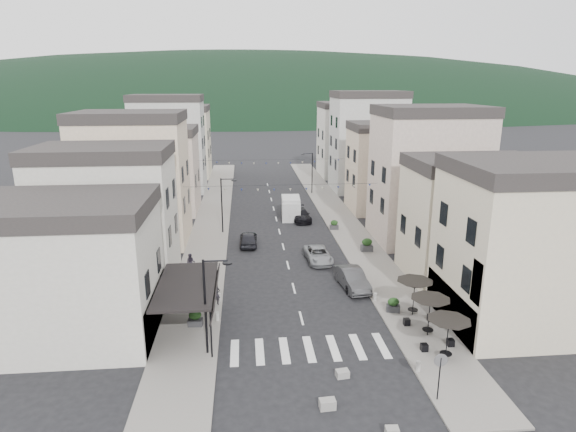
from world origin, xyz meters
name	(u,v)px	position (x,y,z in m)	size (l,w,h in m)	color
ground	(314,368)	(0.00, 0.00, 0.00)	(700.00, 700.00, 0.00)	black
sidewalk_left	(213,218)	(-7.50, 32.00, 0.06)	(4.00, 76.00, 0.12)	slate
sidewalk_right	(337,215)	(7.50, 32.00, 0.06)	(4.00, 76.00, 0.12)	slate
hill_backdrop	(248,107)	(0.00, 300.00, 0.00)	(640.00, 360.00, 70.00)	black
boutique_building	(54,278)	(-15.50, 5.00, 4.00)	(12.00, 8.00, 8.00)	#BAB7AB
bistro_building	(528,253)	(14.50, 4.00, 5.00)	(10.00, 8.00, 10.00)	beige
boutique_awning	(191,286)	(-7.25, 5.00, 3.11)	(3.77, 7.50, 3.28)	black
buildings_row_left	(158,161)	(-14.50, 37.75, 6.12)	(10.20, 54.16, 14.00)	#BAB7AB
buildings_row_right	(385,157)	(14.50, 36.59, 6.32)	(10.20, 54.16, 14.50)	beige
cafe_terrace	(430,303)	(7.70, 2.80, 2.36)	(2.50, 8.10, 2.53)	black
streetlamp_left_near	(210,297)	(-5.82, 2.00, 3.70)	(1.70, 0.56, 6.00)	black
streetlamp_left_far	(224,200)	(-5.82, 26.00, 3.70)	(1.70, 0.56, 6.00)	black
streetlamp_right_far	(310,169)	(5.82, 44.00, 3.70)	(1.70, 0.56, 6.00)	black
traffic_sign	(440,368)	(5.80, -3.50, 1.93)	(0.70, 0.07, 2.70)	black
bollards	(302,316)	(0.00, 5.50, 0.42)	(11.66, 10.26, 0.60)	gray
bunting_near	(282,188)	(0.00, 22.00, 5.65)	(19.00, 0.28, 0.62)	black
bunting_far	(272,162)	(0.00, 38.00, 5.65)	(19.00, 0.28, 0.62)	black
parked_car_a	(352,278)	(4.60, 10.97, 0.75)	(1.76, 4.38, 1.49)	black
parked_car_b	(352,279)	(4.58, 10.66, 0.77)	(1.63, 4.68, 1.54)	#353538
parked_car_c	(318,255)	(2.80, 16.71, 0.64)	(2.12, 4.59, 1.28)	gray
parked_car_d	(301,215)	(2.80, 30.15, 0.70)	(1.95, 4.80, 1.39)	black
parked_car_e	(248,238)	(-3.40, 21.74, 0.72)	(1.69, 4.20, 1.43)	black
delivery_van	(291,207)	(1.79, 31.72, 1.26)	(2.45, 5.48, 2.57)	#B8B9BB
pedestrian_a	(216,294)	(-5.90, 8.44, 0.94)	(0.60, 0.39, 1.65)	black
pedestrian_b	(191,263)	(-8.37, 15.07, 0.90)	(0.76, 0.59, 1.56)	black
concrete_block_a	(327,404)	(0.16, -3.55, 0.25)	(0.80, 0.50, 0.50)	gray
concrete_block_b	(392,432)	(2.76, -5.74, 0.23)	(0.60, 0.45, 0.45)	gray
concrete_block_c	(342,374)	(1.43, -1.00, 0.20)	(0.70, 0.50, 0.40)	gray
planter_la	(195,318)	(-7.11, 5.39, 0.64)	(0.99, 0.60, 1.06)	#2A2B2D
planter_lb	(191,275)	(-8.15, 12.94, 0.62)	(1.03, 0.77, 1.03)	#2B2B2D
planter_ra	(393,305)	(6.49, 6.17, 0.63)	(1.02, 0.72, 1.04)	#29292B
planter_rb	(367,245)	(7.79, 18.68, 0.73)	(1.17, 0.70, 1.26)	#323335
planter_rc	(334,225)	(6.00, 25.92, 0.63)	(0.97, 0.59, 1.05)	#303032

